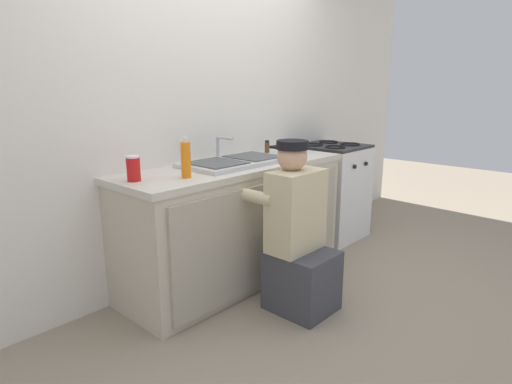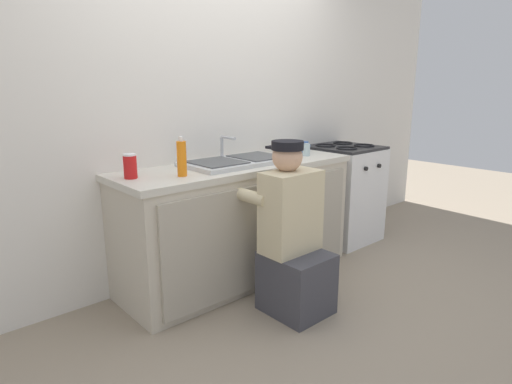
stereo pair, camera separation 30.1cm
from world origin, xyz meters
name	(u,v)px [view 1 (the left image)]	position (x,y,z in m)	size (l,w,h in m)	color
ground_plane	(266,288)	(0.00, 0.00, 0.00)	(12.00, 12.00, 0.00)	gray
back_wall	(203,110)	(0.00, 0.65, 1.25)	(6.00, 0.10, 2.50)	silver
counter_cabinet	(237,225)	(0.00, 0.29, 0.42)	(1.82, 0.62, 0.84)	beige
countertop	(236,167)	(0.00, 0.30, 0.86)	(1.86, 0.62, 0.04)	beige
sink_double_basin	(235,161)	(0.00, 0.30, 0.90)	(0.80, 0.44, 0.19)	silver
stove_range	(330,191)	(1.27, 0.30, 0.45)	(0.58, 0.62, 0.91)	white
plumber_person	(298,241)	(-0.06, -0.32, 0.46)	(0.42, 0.61, 1.10)	#3F3F47
coffee_mug	(295,146)	(0.77, 0.35, 0.93)	(0.13, 0.08, 0.09)	#335699
soap_bottle_orange	(186,160)	(-0.54, 0.19, 0.99)	(0.06, 0.06, 0.25)	orange
spice_bottle_pepper	(267,147)	(0.57, 0.49, 0.93)	(0.04, 0.04, 0.10)	#513823
water_glass	(299,149)	(0.65, 0.21, 0.93)	(0.06, 0.06, 0.10)	#ADC6CC
soda_cup_red	(133,169)	(-0.81, 0.34, 0.96)	(0.08, 0.08, 0.15)	red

